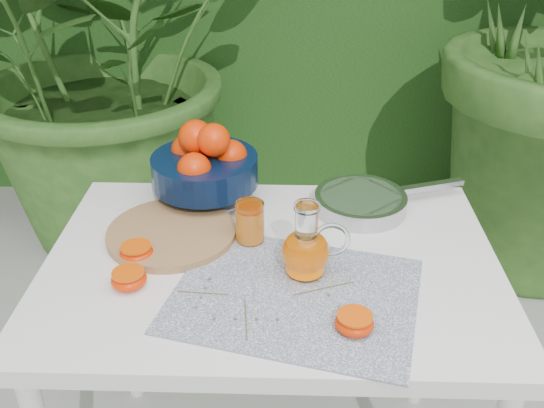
{
  "coord_description": "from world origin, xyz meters",
  "views": [
    {
      "loc": [
        -0.04,
        -1.19,
        1.52
      ],
      "look_at": [
        -0.07,
        -0.07,
        0.88
      ],
      "focal_mm": 40.0,
      "sensor_mm": 36.0,
      "label": 1
    }
  ],
  "objects_px": {
    "saute_pan": "(362,201)",
    "white_table": "(272,289)",
    "cutting_board": "(172,233)",
    "fruit_bowl": "(205,163)",
    "juice_pitcher": "(307,250)"
  },
  "relations": [
    {
      "from": "white_table",
      "to": "cutting_board",
      "type": "xyz_separation_m",
      "value": [
        -0.24,
        0.09,
        0.09
      ]
    },
    {
      "from": "cutting_board",
      "to": "saute_pan",
      "type": "xyz_separation_m",
      "value": [
        0.46,
        0.14,
        0.01
      ]
    },
    {
      "from": "white_table",
      "to": "cutting_board",
      "type": "relative_size",
      "value": 3.32
    },
    {
      "from": "white_table",
      "to": "fruit_bowl",
      "type": "distance_m",
      "value": 0.37
    },
    {
      "from": "fruit_bowl",
      "to": "cutting_board",
      "type": "bearing_deg",
      "value": -107.34
    },
    {
      "from": "cutting_board",
      "to": "saute_pan",
      "type": "relative_size",
      "value": 0.71
    },
    {
      "from": "saute_pan",
      "to": "white_table",
      "type": "bearing_deg",
      "value": -134.12
    },
    {
      "from": "juice_pitcher",
      "to": "saute_pan",
      "type": "height_order",
      "value": "juice_pitcher"
    },
    {
      "from": "fruit_bowl",
      "to": "juice_pitcher",
      "type": "bearing_deg",
      "value": -52.44
    },
    {
      "from": "white_table",
      "to": "saute_pan",
      "type": "relative_size",
      "value": 2.37
    },
    {
      "from": "white_table",
      "to": "fruit_bowl",
      "type": "xyz_separation_m",
      "value": [
        -0.18,
        0.28,
        0.18
      ]
    },
    {
      "from": "cutting_board",
      "to": "saute_pan",
      "type": "bearing_deg",
      "value": 17.01
    },
    {
      "from": "white_table",
      "to": "fruit_bowl",
      "type": "bearing_deg",
      "value": 122.53
    },
    {
      "from": "white_table",
      "to": "cutting_board",
      "type": "bearing_deg",
      "value": 159.93
    },
    {
      "from": "cutting_board",
      "to": "fruit_bowl",
      "type": "relative_size",
      "value": 0.91
    }
  ]
}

